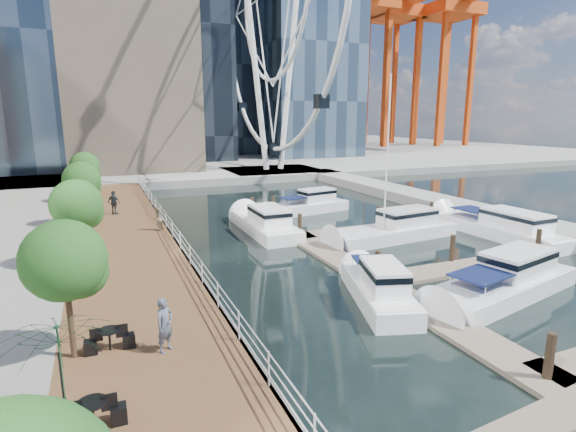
% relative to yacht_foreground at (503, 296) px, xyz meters
% --- Properties ---
extents(ground, '(520.00, 520.00, 0.00)m').
position_rel_yacht_foreground_xyz_m(ground, '(-7.80, -4.11, 0.00)').
color(ground, black).
rests_on(ground, ground).
extents(boardwalk, '(6.00, 60.00, 1.00)m').
position_rel_yacht_foreground_xyz_m(boardwalk, '(-16.80, 10.89, 0.50)').
color(boardwalk, brown).
rests_on(boardwalk, ground).
extents(seawall, '(0.25, 60.00, 1.00)m').
position_rel_yacht_foreground_xyz_m(seawall, '(-13.80, 10.89, 0.50)').
color(seawall, '#595954').
rests_on(seawall, ground).
extents(land_far, '(200.00, 114.00, 1.00)m').
position_rel_yacht_foreground_xyz_m(land_far, '(-7.80, 97.89, 0.50)').
color(land_far, gray).
rests_on(land_far, ground).
extents(breakwater, '(4.00, 60.00, 1.00)m').
position_rel_yacht_foreground_xyz_m(breakwater, '(12.20, 15.89, 0.50)').
color(breakwater, gray).
rests_on(breakwater, ground).
extents(pier, '(14.00, 12.00, 1.00)m').
position_rel_yacht_foreground_xyz_m(pier, '(6.20, 47.89, 0.50)').
color(pier, gray).
rests_on(pier, ground).
extents(railing, '(0.10, 60.00, 1.05)m').
position_rel_yacht_foreground_xyz_m(railing, '(-13.90, 10.89, 1.52)').
color(railing, white).
rests_on(railing, boardwalk).
extents(floating_docks, '(16.00, 34.00, 2.60)m').
position_rel_yacht_foreground_xyz_m(floating_docks, '(0.17, 5.87, 0.49)').
color(floating_docks, '#6D6051').
rests_on(floating_docks, ground).
extents(port_cranes, '(40.00, 52.00, 38.00)m').
position_rel_yacht_foreground_xyz_m(port_cranes, '(59.87, 91.56, 20.00)').
color(port_cranes, '#D84C14').
rests_on(port_cranes, ground).
extents(street_trees, '(2.60, 42.60, 4.60)m').
position_rel_yacht_foreground_xyz_m(street_trees, '(-19.20, 9.89, 4.29)').
color(street_trees, '#3F2B1C').
rests_on(street_trees, ground).
extents(yacht_foreground, '(10.62, 4.93, 2.15)m').
position_rel_yacht_foreground_xyz_m(yacht_foreground, '(0.00, 0.00, 0.00)').
color(yacht_foreground, white).
rests_on(yacht_foreground, ground).
extents(pedestrian_near, '(0.82, 0.78, 1.88)m').
position_rel_yacht_foreground_xyz_m(pedestrian_near, '(-16.37, -0.88, 1.94)').
color(pedestrian_near, '#4F5869').
rests_on(pedestrian_near, boardwalk).
extents(pedestrian_mid, '(0.94, 0.99, 1.61)m').
position_rel_yacht_foreground_xyz_m(pedestrian_mid, '(-14.54, 16.17, 1.80)').
color(pedestrian_mid, '#86745D').
rests_on(pedestrian_mid, boardwalk).
extents(pedestrian_far, '(1.17, 1.11, 1.95)m').
position_rel_yacht_foreground_xyz_m(pedestrian_far, '(-17.09, 22.92, 1.98)').
color(pedestrian_far, '#2E353A').
rests_on(pedestrian_far, boardwalk).
extents(moored_yachts, '(19.13, 35.55, 11.50)m').
position_rel_yacht_foreground_xyz_m(moored_yachts, '(1.08, 9.98, 0.00)').
color(moored_yachts, silver).
rests_on(moored_yachts, ground).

